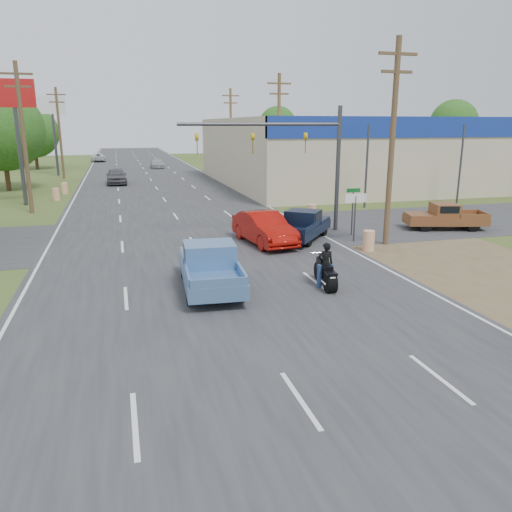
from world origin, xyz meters
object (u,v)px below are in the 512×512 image
object	(u,v)px
rider	(325,266)
brown_pickup	(444,216)
navy_pickup	(303,225)
red_convertible	(264,228)
motorcycle	(326,274)
blue_pickup	(210,265)
distant_car_white	(98,157)
distant_car_silver	(157,164)
distant_car_grey	(116,176)

from	to	relation	value
rider	brown_pickup	size ratio (longest dim) A/B	0.33
navy_pickup	brown_pickup	xyz separation A→B (m)	(8.92, 0.34, -0.03)
red_convertible	brown_pickup	xyz separation A→B (m)	(11.22, 0.80, -0.04)
rider	navy_pickup	xyz separation A→B (m)	(2.09, 7.90, -0.02)
motorcycle	blue_pickup	size ratio (longest dim) A/B	0.43
distant_car_white	red_convertible	bearing A→B (deg)	95.05
distant_car_silver	distant_car_white	distance (m)	17.92
red_convertible	distant_car_silver	world-z (taller)	red_convertible
motorcycle	navy_pickup	world-z (taller)	navy_pickup
motorcycle	distant_car_silver	distance (m)	56.49
rider	brown_pickup	bearing A→B (deg)	-137.47
blue_pickup	distant_car_white	xyz separation A→B (m)	(-6.01, 71.09, -0.20)
brown_pickup	motorcycle	bearing A→B (deg)	142.65
blue_pickup	distant_car_silver	xyz separation A→B (m)	(2.49, 55.31, -0.24)
blue_pickup	distant_car_silver	world-z (taller)	blue_pickup
red_convertible	brown_pickup	distance (m)	11.25
motorcycle	rider	size ratio (longest dim) A/B	1.42
motorcycle	navy_pickup	size ratio (longest dim) A/B	0.48
distant_car_grey	distant_car_silver	distance (m)	19.96
motorcycle	navy_pickup	xyz separation A→B (m)	(2.10, 7.97, 0.27)
navy_pickup	distant_car_white	size ratio (longest dim) A/B	0.99
red_convertible	motorcycle	xyz separation A→B (m)	(0.21, -7.51, -0.29)
red_convertible	motorcycle	bearing A→B (deg)	-96.69
motorcycle	brown_pickup	world-z (taller)	brown_pickup
distant_car_white	distant_car_grey	bearing A→B (deg)	90.89
motorcycle	blue_pickup	xyz separation A→B (m)	(-4.20, 1.15, 0.36)
navy_pickup	red_convertible	bearing A→B (deg)	-129.94
blue_pickup	brown_pickup	distance (m)	16.81
distant_car_grey	blue_pickup	bearing A→B (deg)	-85.79
red_convertible	motorcycle	size ratio (longest dim) A/B	2.12
rider	navy_pickup	bearing A→B (deg)	-99.10
rider	distant_car_white	distance (m)	72.90
rider	brown_pickup	xyz separation A→B (m)	(11.01, 8.24, -0.05)
rider	brown_pickup	distance (m)	13.75
distant_car_silver	distant_car_white	bearing A→B (deg)	119.65
distant_car_silver	distant_car_grey	bearing A→B (deg)	-105.17
red_convertible	rider	bearing A→B (deg)	-96.63
motorcycle	distant_car_silver	bearing A→B (deg)	97.46
brown_pickup	distant_car_white	xyz separation A→B (m)	(-21.22, 63.94, -0.09)
navy_pickup	brown_pickup	distance (m)	8.92
distant_car_grey	distant_car_white	xyz separation A→B (m)	(-2.82, 34.91, -0.17)
brown_pickup	distant_car_grey	size ratio (longest dim) A/B	0.99
blue_pickup	distant_car_grey	world-z (taller)	blue_pickup
navy_pickup	rider	bearing A→B (deg)	-66.04
brown_pickup	distant_car_grey	world-z (taller)	distant_car_grey
brown_pickup	distant_car_silver	xyz separation A→B (m)	(-12.73, 48.16, -0.13)
motorcycle	red_convertible	bearing A→B (deg)	97.32
red_convertible	distant_car_grey	bearing A→B (deg)	95.25
navy_pickup	distant_car_grey	distance (m)	30.86
rider	distant_car_silver	size ratio (longest dim) A/B	0.37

